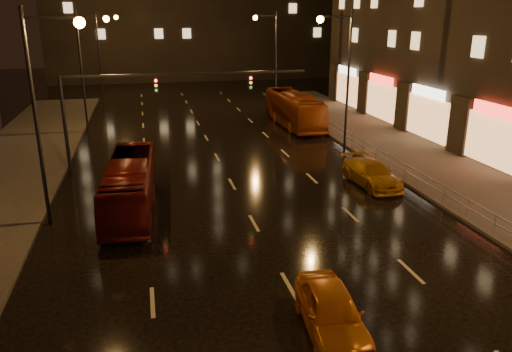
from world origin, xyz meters
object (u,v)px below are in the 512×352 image
at_px(bus_curb, 294,109).
at_px(taxi_far, 372,174).
at_px(bus_red, 130,184).
at_px(taxi_near, 332,311).

distance_m(bus_curb, taxi_far, 16.89).
relative_size(bus_red, taxi_near, 2.20).
bearing_deg(taxi_far, bus_red, 179.37).
distance_m(bus_red, taxi_near, 13.80).
height_order(bus_red, taxi_near, bus_red).
bearing_deg(bus_red, taxi_far, 6.59).
xyz_separation_m(bus_red, taxi_near, (6.27, -12.27, -0.59)).
bearing_deg(bus_curb, taxi_near, -105.16).
distance_m(bus_red, bus_curb, 22.58).
height_order(bus_red, bus_curb, bus_curb).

